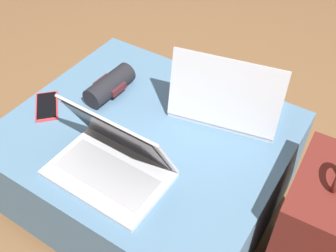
% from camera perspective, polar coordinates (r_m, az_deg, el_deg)
% --- Properties ---
extents(ground_plane, '(14.00, 14.00, 0.00)m').
position_cam_1_polar(ground_plane, '(1.56, -2.60, -10.49)').
color(ground_plane, brown).
extents(ottoman, '(0.87, 0.75, 0.38)m').
position_cam_1_polar(ottoman, '(1.41, -2.85, -5.97)').
color(ottoman, '#2A3D4E').
rests_on(ottoman, ground_plane).
extents(laptop_near, '(0.34, 0.23, 0.22)m').
position_cam_1_polar(laptop_near, '(1.13, -8.16, -5.00)').
color(laptop_near, silver).
rests_on(laptop_near, ottoman).
extents(laptop_far, '(0.39, 0.30, 0.24)m').
position_cam_1_polar(laptop_far, '(1.30, 8.51, 3.52)').
color(laptop_far, silver).
rests_on(laptop_far, ottoman).
extents(cell_phone, '(0.15, 0.15, 0.01)m').
position_cam_1_polar(cell_phone, '(1.40, -17.19, 2.79)').
color(cell_phone, red).
rests_on(cell_phone, ottoman).
extents(backpack, '(0.25, 0.31, 0.56)m').
position_cam_1_polar(backpack, '(1.27, 20.44, -14.91)').
color(backpack, '#5B1E19').
rests_on(backpack, ground_plane).
extents(wrist_brace, '(0.10, 0.20, 0.07)m').
position_cam_1_polar(wrist_brace, '(1.39, -8.43, 5.86)').
color(wrist_brace, black).
rests_on(wrist_brace, ottoman).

